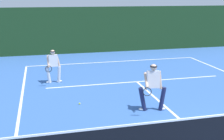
% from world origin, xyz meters
% --- Properties ---
extents(court_line_baseline_far, '(10.34, 0.10, 0.01)m').
position_xyz_m(court_line_baseline_far, '(0.00, 10.82, 0.00)').
color(court_line_baseline_far, white).
rests_on(court_line_baseline_far, ground_plane).
extents(court_line_service, '(8.43, 0.10, 0.01)m').
position_xyz_m(court_line_service, '(0.00, 6.41, 0.00)').
color(court_line_service, white).
rests_on(court_line_service, ground_plane).
extents(court_line_centre, '(0.10, 6.40, 0.01)m').
position_xyz_m(court_line_centre, '(0.00, 3.20, 0.00)').
color(court_line_centre, white).
rests_on(court_line_centre, ground_plane).
extents(tennis_net, '(11.33, 0.09, 1.07)m').
position_xyz_m(tennis_net, '(0.00, 0.00, 0.50)').
color(tennis_net, '#1E4723').
rests_on(tennis_net, ground_plane).
extents(player_near, '(1.04, 0.91, 1.69)m').
position_xyz_m(player_near, '(-0.61, 2.93, 0.93)').
color(player_near, '#1E234C').
rests_on(player_near, ground_plane).
extents(player_far, '(0.76, 0.83, 1.55)m').
position_xyz_m(player_far, '(-3.80, 7.20, 0.85)').
color(player_far, silver).
rests_on(player_far, ground_plane).
extents(tennis_ball, '(0.07, 0.07, 0.07)m').
position_xyz_m(tennis_ball, '(-3.03, 4.12, 0.03)').
color(tennis_ball, '#D1E033').
rests_on(tennis_ball, ground_plane).
extents(back_fence_windscreen, '(21.55, 0.12, 3.19)m').
position_xyz_m(back_fence_windscreen, '(0.00, 14.05, 1.59)').
color(back_fence_windscreen, '#1D3F1D').
rests_on(back_fence_windscreen, ground_plane).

